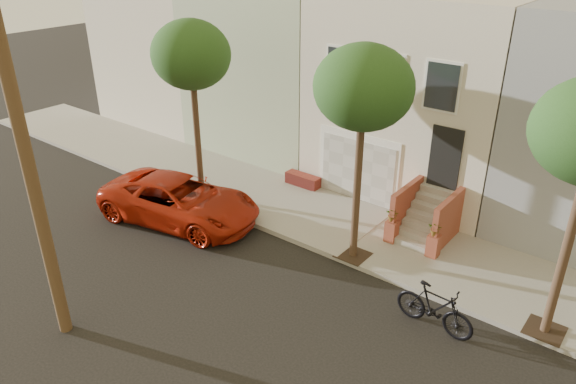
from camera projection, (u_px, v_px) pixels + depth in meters
The scene contains 7 objects.
ground at pixel (241, 311), 14.08m from camera, with size 90.00×90.00×0.00m, color black.
sidewalk at pixel (350, 228), 17.83m from camera, with size 40.00×3.70×0.15m, color gray.
house_row at pixel (437, 85), 20.38m from camera, with size 33.10×11.70×7.00m.
tree_left at pixel (191, 56), 17.54m from camera, with size 2.70×2.57×6.30m.
tree_mid at pixel (363, 89), 13.96m from camera, with size 2.70×2.57×6.30m.
pickup_truck at pixel (180, 200), 18.11m from camera, with size 2.56×5.54×1.54m, color #A81F0C.
motorcycle at pixel (435, 308), 13.23m from camera, with size 0.58×2.06×1.24m, color black.
Camera 1 is at (7.87, -8.12, 9.03)m, focal length 33.56 mm.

